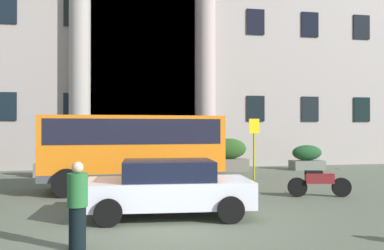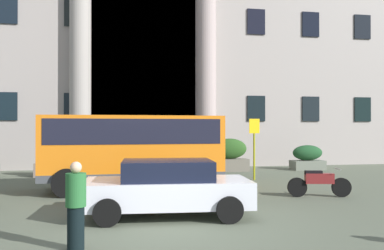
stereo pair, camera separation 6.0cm
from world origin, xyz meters
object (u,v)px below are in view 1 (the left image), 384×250
object	(u,v)px
hedge_planter_far_west	(55,159)
motorcycle_near_kerb	(318,182)
bus_stop_sign	(254,142)
scooter_by_planter	(163,185)
pedestrian_woman_dark_dress	(77,206)
hedge_planter_entrance_right	(307,158)
parked_estate_mid	(168,187)
hedge_planter_entrance_left	(229,155)
orange_minibus	(133,145)

from	to	relation	value
hedge_planter_far_west	motorcycle_near_kerb	size ratio (longest dim) A/B	0.89
bus_stop_sign	scooter_by_planter	distance (m)	6.00
motorcycle_near_kerb	pedestrian_woman_dark_dress	world-z (taller)	pedestrian_woman_dark_dress
hedge_planter_entrance_right	parked_estate_mid	xyz separation A→B (m)	(-8.43, -9.69, 0.10)
hedge_planter_entrance_left	scooter_by_planter	xyz separation A→B (m)	(-4.19, -7.57, -0.32)
orange_minibus	bus_stop_sign	distance (m)	5.37
orange_minibus	hedge_planter_entrance_right	size ratio (longest dim) A/B	3.67
orange_minibus	motorcycle_near_kerb	bearing A→B (deg)	-25.34
hedge_planter_far_west	pedestrian_woman_dark_dress	world-z (taller)	hedge_planter_far_west
hedge_planter_entrance_right	scooter_by_planter	size ratio (longest dim) A/B	0.84
parked_estate_mid	pedestrian_woman_dark_dress	world-z (taller)	pedestrian_woman_dark_dress
orange_minibus	parked_estate_mid	bearing A→B (deg)	-82.95
orange_minibus	hedge_planter_entrance_left	bearing A→B (deg)	45.53
bus_stop_sign	parked_estate_mid	bearing A→B (deg)	-125.01
orange_minibus	motorcycle_near_kerb	xyz separation A→B (m)	(5.63, -2.49, -1.09)
hedge_planter_far_west	scooter_by_planter	xyz separation A→B (m)	(4.00, -6.86, -0.31)
hedge_planter_entrance_right	scooter_by_planter	bearing A→B (deg)	-137.92
bus_stop_sign	hedge_planter_far_west	xyz separation A→B (m)	(-8.27, 2.79, -0.80)
pedestrian_woman_dark_dress	hedge_planter_entrance_left	bearing A→B (deg)	164.23
orange_minibus	pedestrian_woman_dark_dress	xyz separation A→B (m)	(-1.26, -6.83, -0.76)
hedge_planter_far_west	pedestrian_woman_dark_dress	distance (m)	11.62
orange_minibus	hedge_planter_entrance_right	bearing A→B (deg)	28.61
hedge_planter_entrance_right	hedge_planter_entrance_left	world-z (taller)	hedge_planter_entrance_left
bus_stop_sign	hedge_planter_far_west	world-z (taller)	bus_stop_sign
hedge_planter_far_west	parked_estate_mid	distance (m)	9.84
hedge_planter_entrance_left	pedestrian_woman_dark_dress	bearing A→B (deg)	-117.12
hedge_planter_entrance_right	parked_estate_mid	size ratio (longest dim) A/B	0.40
hedge_planter_far_west	parked_estate_mid	size ratio (longest dim) A/B	0.42
pedestrian_woman_dark_dress	scooter_by_planter	bearing A→B (deg)	167.41
hedge_planter_far_west	parked_estate_mid	world-z (taller)	hedge_planter_far_west
hedge_planter_entrance_right	motorcycle_near_kerb	size ratio (longest dim) A/B	0.85
orange_minibus	motorcycle_near_kerb	world-z (taller)	orange_minibus
motorcycle_near_kerb	pedestrian_woman_dark_dress	size ratio (longest dim) A/B	1.25
hedge_planter_entrance_right	hedge_planter_entrance_left	size ratio (longest dim) A/B	0.91
orange_minibus	scooter_by_planter	distance (m)	2.60
parked_estate_mid	orange_minibus	bearing A→B (deg)	102.50
hedge_planter_entrance_right	motorcycle_near_kerb	world-z (taller)	hedge_planter_entrance_right
hedge_planter_far_west	parked_estate_mid	bearing A→B (deg)	-66.71
bus_stop_sign	pedestrian_woman_dark_dress	xyz separation A→B (m)	(-6.31, -8.67, -0.79)
parked_estate_mid	motorcycle_near_kerb	world-z (taller)	parked_estate_mid
hedge_planter_entrance_right	motorcycle_near_kerb	xyz separation A→B (m)	(-3.47, -7.77, -0.15)
bus_stop_sign	hedge_planter_far_west	distance (m)	8.76
motorcycle_near_kerb	scooter_by_planter	world-z (taller)	same
bus_stop_sign	parked_estate_mid	distance (m)	7.68
orange_minibus	scooter_by_planter	xyz separation A→B (m)	(0.78, -2.23, -1.09)
hedge_planter_entrance_right	pedestrian_woman_dark_dress	distance (m)	15.94
parked_estate_mid	scooter_by_planter	bearing A→B (deg)	90.95
parked_estate_mid	motorcycle_near_kerb	distance (m)	5.33
hedge_planter_far_west	pedestrian_woman_dark_dress	bearing A→B (deg)	-80.27
motorcycle_near_kerb	pedestrian_woman_dark_dress	xyz separation A→B (m)	(-6.89, -4.34, 0.33)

